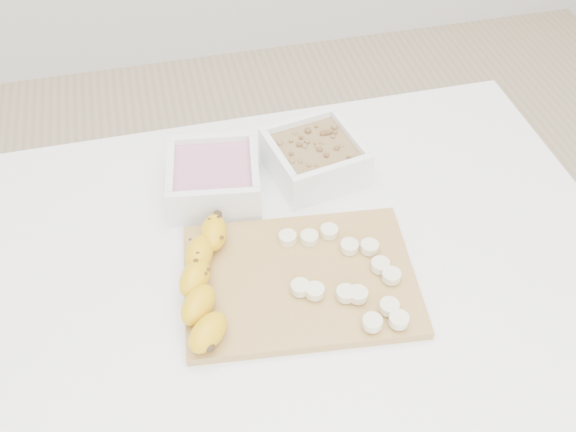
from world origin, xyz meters
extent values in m
cube|color=white|center=(0.00, 0.00, 0.73)|extent=(1.00, 0.70, 0.04)
cylinder|color=white|center=(-0.44, 0.29, 0.35)|extent=(0.05, 0.05, 0.71)
cylinder|color=white|center=(0.44, 0.29, 0.35)|extent=(0.05, 0.05, 0.71)
cube|color=white|center=(-0.09, 0.16, 0.78)|extent=(0.16, 0.16, 0.07)
cube|color=#C27693|center=(-0.09, 0.16, 0.79)|extent=(0.14, 0.14, 0.04)
cube|color=white|center=(0.08, 0.18, 0.78)|extent=(0.17, 0.17, 0.07)
cube|color=olive|center=(0.08, 0.18, 0.79)|extent=(0.14, 0.14, 0.04)
cube|color=tan|center=(0.00, -0.05, 0.76)|extent=(0.35, 0.27, 0.01)
cylinder|color=beige|center=(0.00, 0.02, 0.77)|extent=(0.03, 0.03, 0.01)
cylinder|color=beige|center=(0.03, 0.01, 0.77)|extent=(0.03, 0.03, 0.01)
cylinder|color=beige|center=(0.06, 0.02, 0.77)|extent=(0.03, 0.03, 0.01)
cylinder|color=beige|center=(0.08, -0.02, 0.77)|extent=(0.03, 0.03, 0.01)
cylinder|color=beige|center=(0.11, -0.03, 0.77)|extent=(0.03, 0.03, 0.01)
cylinder|color=beige|center=(0.11, -0.06, 0.77)|extent=(0.03, 0.03, 0.01)
cylinder|color=beige|center=(0.12, -0.08, 0.77)|extent=(0.03, 0.03, 0.01)
cylinder|color=beige|center=(-0.01, -0.07, 0.77)|extent=(0.03, 0.03, 0.01)
cylinder|color=beige|center=(0.01, -0.09, 0.77)|extent=(0.03, 0.03, 0.01)
cylinder|color=beige|center=(0.05, -0.10, 0.77)|extent=(0.03, 0.03, 0.01)
cylinder|color=beige|center=(0.07, -0.11, 0.78)|extent=(0.03, 0.03, 0.01)
cylinder|color=beige|center=(0.10, -0.14, 0.78)|extent=(0.03, 0.03, 0.01)
cylinder|color=beige|center=(0.11, -0.16, 0.78)|extent=(0.03, 0.03, 0.01)
cylinder|color=beige|center=(0.07, -0.15, 0.78)|extent=(0.03, 0.03, 0.01)
camera|label=1|loc=(-0.15, -0.60, 1.49)|focal=40.00mm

